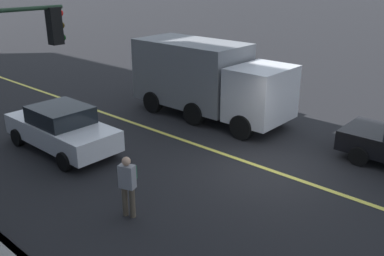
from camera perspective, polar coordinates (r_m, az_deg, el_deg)
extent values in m
plane|color=black|center=(12.91, 9.88, -5.46)|extent=(200.00, 200.00, 0.00)
cube|color=#D8CC4C|center=(12.91, 9.88, -5.44)|extent=(80.00, 0.16, 0.01)
cylinder|color=black|center=(15.43, 24.32, -1.42)|extent=(0.60, 0.22, 0.60)
cylinder|color=black|center=(13.80, 21.93, -3.59)|extent=(0.60, 0.22, 0.60)
cube|color=silver|center=(14.46, -17.46, -0.47)|extent=(4.38, 1.73, 0.68)
cube|color=black|center=(14.21, -17.60, 1.78)|extent=(1.84, 1.59, 0.55)
cylinder|color=black|center=(15.43, -22.81, -1.18)|extent=(0.60, 0.22, 0.60)
cylinder|color=black|center=(16.15, -17.52, 0.46)|extent=(0.60, 0.22, 0.60)
cylinder|color=black|center=(13.04, -17.08, -4.39)|extent=(0.60, 0.22, 0.60)
cylinder|color=black|center=(13.88, -11.21, -2.27)|extent=(0.60, 0.22, 0.60)
cube|color=silver|center=(15.43, 9.44, 4.68)|extent=(1.87, 2.40, 1.98)
cube|color=slate|center=(17.34, -0.10, 7.70)|extent=(4.65, 2.40, 2.54)
cylinder|color=black|center=(16.66, 11.37, 2.20)|extent=(0.90, 0.28, 0.90)
cylinder|color=black|center=(14.82, 6.82, 0.12)|extent=(0.90, 0.28, 0.90)
cylinder|color=black|center=(19.23, -0.42, 5.12)|extent=(0.90, 0.28, 0.90)
cylinder|color=black|center=(17.66, -5.41, 3.59)|extent=(0.90, 0.28, 0.90)
cylinder|color=black|center=(17.83, 5.17, 3.76)|extent=(0.90, 0.28, 0.90)
cylinder|color=black|center=(16.12, 0.28, 1.99)|extent=(0.90, 0.28, 0.90)
cylinder|color=brown|center=(10.29, -8.19, -10.12)|extent=(0.18, 0.18, 0.79)
cylinder|color=brown|center=(10.39, -9.18, -9.86)|extent=(0.18, 0.18, 0.79)
cube|color=gray|center=(10.01, -8.90, -6.60)|extent=(0.43, 0.33, 0.59)
sphere|color=tan|center=(9.83, -9.03, -4.53)|extent=(0.21, 0.21, 0.21)
cube|color=#26593F|center=(10.12, -8.41, -6.06)|extent=(0.30, 0.23, 0.34)
cube|color=black|center=(11.08, -18.36, 13.15)|extent=(0.28, 0.30, 0.90)
sphere|color=red|center=(11.15, -17.72, 14.81)|extent=(0.18, 0.18, 0.18)
sphere|color=#392905|center=(11.18, -17.55, 13.29)|extent=(0.18, 0.18, 0.18)
sphere|color=black|center=(11.21, -17.38, 11.77)|extent=(0.18, 0.18, 0.18)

